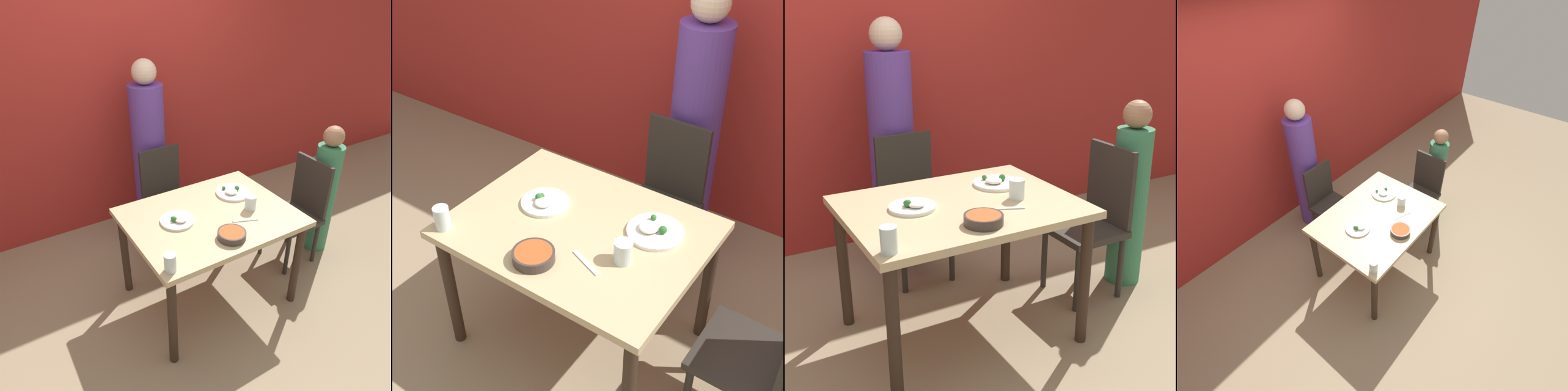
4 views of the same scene
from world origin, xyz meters
The scene contains 12 objects.
ground_plane centered at (0.00, 0.00, 0.00)m, with size 10.00×10.00×0.00m, color #998466.
wall_back centered at (0.00, 1.47, 1.35)m, with size 10.00×0.06×2.70m.
dining_table centered at (0.00, 0.00, 0.67)m, with size 1.17×0.90×0.77m.
chair_adult_spot centered at (0.05, 0.79, 0.49)m, with size 0.40×0.40×0.93m.
chair_child_spot centered at (0.93, 0.02, 0.49)m, with size 0.40×0.40×0.93m.
person_adult centered at (0.05, 1.11, 0.77)m, with size 0.30×0.30×1.64m.
bowl_curry centered at (-0.03, -0.30, 0.79)m, with size 0.19×0.19×0.05m.
plate_rice_adult centered at (-0.24, 0.04, 0.78)m, with size 0.24×0.24×0.06m.
plate_rice_child centered at (0.31, 0.16, 0.78)m, with size 0.26×0.26×0.06m.
glass_water_tall centered at (-0.51, -0.37, 0.82)m, with size 0.07×0.07×0.12m.
glass_water_short centered at (0.29, -0.08, 0.82)m, with size 0.08×0.08×0.11m.
fork_steel centered at (0.17, -0.19, 0.77)m, with size 0.17×0.08×0.01m.
Camera 2 is at (1.16, -1.59, 2.37)m, focal length 50.00 mm.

